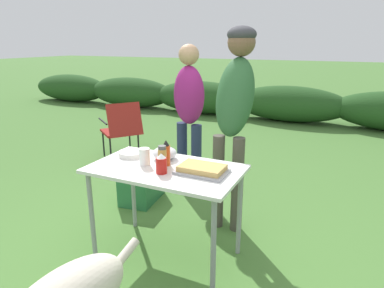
{
  "coord_description": "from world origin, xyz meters",
  "views": [
    {
      "loc": [
        1.17,
        -2.03,
        1.62
      ],
      "look_at": [
        0.13,
        0.17,
        0.89
      ],
      "focal_mm": 32.0,
      "sensor_mm": 36.0,
      "label": 1
    }
  ],
  "objects_px": {
    "food_tray": "(202,169)",
    "plate_stack": "(131,154)",
    "standing_person_in_gray_fleece": "(235,101)",
    "spice_jar": "(162,157)",
    "standing_person_in_navy_coat": "(189,106)",
    "camp_chair_green_behind_table": "(122,128)",
    "mixing_bowl": "(165,153)",
    "cooler_box": "(142,185)",
    "hot_sauce_bottle": "(166,153)",
    "paper_cup_stack": "(144,157)",
    "ketchup_bottle": "(161,164)",
    "folding_table": "(166,177)"
  },
  "relations": [
    {
      "from": "folding_table",
      "to": "hot_sauce_bottle",
      "type": "height_order",
      "value": "hot_sauce_bottle"
    },
    {
      "from": "plate_stack",
      "to": "ketchup_bottle",
      "type": "relative_size",
      "value": 1.41
    },
    {
      "from": "hot_sauce_bottle",
      "to": "spice_jar",
      "type": "xyz_separation_m",
      "value": [
        0.01,
        -0.07,
        -0.01
      ]
    },
    {
      "from": "hot_sauce_bottle",
      "to": "spice_jar",
      "type": "relative_size",
      "value": 1.14
    },
    {
      "from": "spice_jar",
      "to": "hot_sauce_bottle",
      "type": "bearing_deg",
      "value": 95.84
    },
    {
      "from": "spice_jar",
      "to": "standing_person_in_gray_fleece",
      "type": "xyz_separation_m",
      "value": [
        0.28,
        0.76,
        0.31
      ]
    },
    {
      "from": "mixing_bowl",
      "to": "standing_person_in_gray_fleece",
      "type": "distance_m",
      "value": 0.77
    },
    {
      "from": "food_tray",
      "to": "hot_sauce_bottle",
      "type": "height_order",
      "value": "hot_sauce_bottle"
    },
    {
      "from": "standing_person_in_gray_fleece",
      "to": "spice_jar",
      "type": "bearing_deg",
      "value": -111.28
    },
    {
      "from": "food_tray",
      "to": "plate_stack",
      "type": "height_order",
      "value": "food_tray"
    },
    {
      "from": "mixing_bowl",
      "to": "standing_person_in_gray_fleece",
      "type": "height_order",
      "value": "standing_person_in_gray_fleece"
    },
    {
      "from": "ketchup_bottle",
      "to": "plate_stack",
      "type": "bearing_deg",
      "value": 151.52
    },
    {
      "from": "spice_jar",
      "to": "food_tray",
      "type": "bearing_deg",
      "value": 7.29
    },
    {
      "from": "paper_cup_stack",
      "to": "ketchup_bottle",
      "type": "height_order",
      "value": "ketchup_bottle"
    },
    {
      "from": "paper_cup_stack",
      "to": "standing_person_in_gray_fleece",
      "type": "relative_size",
      "value": 0.07
    },
    {
      "from": "standing_person_in_gray_fleece",
      "to": "camp_chair_green_behind_table",
      "type": "height_order",
      "value": "standing_person_in_gray_fleece"
    },
    {
      "from": "hot_sauce_bottle",
      "to": "standing_person_in_navy_coat",
      "type": "relative_size",
      "value": 0.12
    },
    {
      "from": "ketchup_bottle",
      "to": "standing_person_in_gray_fleece",
      "type": "distance_m",
      "value": 0.94
    },
    {
      "from": "paper_cup_stack",
      "to": "cooler_box",
      "type": "distance_m",
      "value": 1.15
    },
    {
      "from": "food_tray",
      "to": "ketchup_bottle",
      "type": "xyz_separation_m",
      "value": [
        -0.25,
        -0.12,
        0.04
      ]
    },
    {
      "from": "paper_cup_stack",
      "to": "standing_person_in_navy_coat",
      "type": "relative_size",
      "value": 0.08
    },
    {
      "from": "cooler_box",
      "to": "standing_person_in_gray_fleece",
      "type": "bearing_deg",
      "value": 82.1
    },
    {
      "from": "camp_chair_green_behind_table",
      "to": "paper_cup_stack",
      "type": "bearing_deg",
      "value": -102.09
    },
    {
      "from": "food_tray",
      "to": "hot_sauce_bottle",
      "type": "relative_size",
      "value": 1.8
    },
    {
      "from": "paper_cup_stack",
      "to": "ketchup_bottle",
      "type": "distance_m",
      "value": 0.22
    },
    {
      "from": "paper_cup_stack",
      "to": "cooler_box",
      "type": "height_order",
      "value": "paper_cup_stack"
    },
    {
      "from": "cooler_box",
      "to": "plate_stack",
      "type": "bearing_deg",
      "value": 21.77
    },
    {
      "from": "plate_stack",
      "to": "mixing_bowl",
      "type": "height_order",
      "value": "mixing_bowl"
    },
    {
      "from": "food_tray",
      "to": "mixing_bowl",
      "type": "distance_m",
      "value": 0.41
    },
    {
      "from": "camp_chair_green_behind_table",
      "to": "hot_sauce_bottle",
      "type": "bearing_deg",
      "value": -98.37
    },
    {
      "from": "camp_chair_green_behind_table",
      "to": "cooler_box",
      "type": "relative_size",
      "value": 1.61
    },
    {
      "from": "ketchup_bottle",
      "to": "cooler_box",
      "type": "distance_m",
      "value": 1.31
    },
    {
      "from": "hot_sauce_bottle",
      "to": "cooler_box",
      "type": "bearing_deg",
      "value": 135.1
    },
    {
      "from": "paper_cup_stack",
      "to": "ketchup_bottle",
      "type": "bearing_deg",
      "value": -24.49
    },
    {
      "from": "standing_person_in_navy_coat",
      "to": "camp_chair_green_behind_table",
      "type": "xyz_separation_m",
      "value": [
        -1.29,
        0.53,
        -0.49
      ]
    },
    {
      "from": "food_tray",
      "to": "spice_jar",
      "type": "xyz_separation_m",
      "value": [
        -0.29,
        -0.04,
        0.06
      ]
    },
    {
      "from": "plate_stack",
      "to": "spice_jar",
      "type": "distance_m",
      "value": 0.39
    },
    {
      "from": "mixing_bowl",
      "to": "camp_chair_green_behind_table",
      "type": "relative_size",
      "value": 0.23
    },
    {
      "from": "folding_table",
      "to": "spice_jar",
      "type": "distance_m",
      "value": 0.16
    },
    {
      "from": "hot_sauce_bottle",
      "to": "standing_person_in_gray_fleece",
      "type": "distance_m",
      "value": 0.81
    },
    {
      "from": "spice_jar",
      "to": "ketchup_bottle",
      "type": "xyz_separation_m",
      "value": [
        0.04,
        -0.08,
        -0.02
      ]
    },
    {
      "from": "food_tray",
      "to": "cooler_box",
      "type": "bearing_deg",
      "value": 143.81
    },
    {
      "from": "folding_table",
      "to": "spice_jar",
      "type": "bearing_deg",
      "value": -112.45
    },
    {
      "from": "mixing_bowl",
      "to": "camp_chair_green_behind_table",
      "type": "bearing_deg",
      "value": 135.22
    },
    {
      "from": "mixing_bowl",
      "to": "cooler_box",
      "type": "distance_m",
      "value": 1.06
    },
    {
      "from": "mixing_bowl",
      "to": "food_tray",
      "type": "bearing_deg",
      "value": -21.32
    },
    {
      "from": "food_tray",
      "to": "hot_sauce_bottle",
      "type": "bearing_deg",
      "value": 173.83
    },
    {
      "from": "paper_cup_stack",
      "to": "spice_jar",
      "type": "distance_m",
      "value": 0.16
    },
    {
      "from": "plate_stack",
      "to": "hot_sauce_bottle",
      "type": "height_order",
      "value": "hot_sauce_bottle"
    },
    {
      "from": "hot_sauce_bottle",
      "to": "ketchup_bottle",
      "type": "height_order",
      "value": "hot_sauce_bottle"
    }
  ]
}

